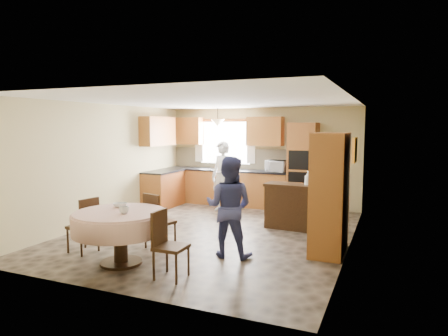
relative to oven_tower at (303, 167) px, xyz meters
name	(u,v)px	position (x,y,z in m)	size (l,w,h in m)	color
floor	(213,233)	(-1.15, -2.69, -1.06)	(5.00, 6.00, 0.01)	brown
ceiling	(213,101)	(-1.15, -2.69, 1.44)	(5.00, 6.00, 0.01)	white
wall_back	(261,157)	(-1.15, 0.31, 0.19)	(5.00, 0.02, 2.50)	tan
wall_front	(109,192)	(-1.15, -5.69, 0.19)	(5.00, 0.02, 2.50)	tan
wall_left	(106,163)	(-3.65, -2.69, 0.19)	(0.02, 6.00, 2.50)	tan
wall_right	(351,174)	(1.35, -2.69, 0.19)	(0.02, 6.00, 2.50)	tan
window	(225,143)	(-2.15, 0.29, 0.54)	(1.40, 0.03, 1.10)	white
curtain_left	(199,140)	(-2.90, 0.24, 0.59)	(0.22, 0.02, 1.15)	white
curtain_right	(251,141)	(-1.40, 0.24, 0.59)	(0.22, 0.02, 1.15)	white
base_cab_back	(226,188)	(-2.00, 0.01, -0.62)	(3.30, 0.60, 0.88)	#AC6C2D
counter_back	(226,170)	(-2.00, 0.01, -0.16)	(3.30, 0.64, 0.04)	black
base_cab_left	(163,189)	(-3.35, -0.89, -0.62)	(0.60, 1.20, 0.88)	#AC6C2D
counter_left	(163,171)	(-3.35, -0.89, -0.16)	(0.64, 1.20, 0.04)	black
backsplash	(230,159)	(-2.00, 0.30, 0.12)	(3.30, 0.02, 0.55)	#C0B288
wall_cab_left	(187,131)	(-3.20, 0.15, 0.85)	(0.85, 0.33, 0.72)	#BC682F
wall_cab_right	(265,131)	(-1.00, 0.15, 0.85)	(0.90, 0.33, 0.72)	#BC682F
wall_cab_side	(158,131)	(-3.48, -0.89, 0.85)	(0.33, 1.20, 0.72)	#BC682F
oven_tower	(303,167)	(0.00, 0.00, 0.00)	(0.66, 0.62, 2.12)	#AC6C2D
oven_upper	(300,160)	(0.00, -0.31, 0.19)	(0.56, 0.01, 0.45)	black
oven_lower	(300,182)	(0.00, -0.31, -0.31)	(0.56, 0.01, 0.45)	black
pendant	(218,123)	(-2.15, -0.19, 1.06)	(0.36, 0.36, 0.18)	beige
sideboard	(295,208)	(0.22, -1.78, -0.64)	(1.18, 0.49, 0.84)	#37210F
space_heater	(318,215)	(0.66, -1.61, -0.77)	(0.42, 0.29, 0.58)	black
cupboard	(330,193)	(1.07, -3.04, -0.09)	(0.51, 1.01, 1.93)	#AC6C2D
dining_table	(120,223)	(-1.69, -4.80, -0.44)	(1.39, 1.39, 0.79)	#37210F
chair_left	(86,223)	(-2.53, -4.59, -0.56)	(0.45, 0.45, 0.90)	#37210F
chair_back	(157,218)	(-1.60, -3.96, -0.54)	(0.50, 0.50, 0.93)	#37210F
chair_right	(166,241)	(-0.79, -4.99, -0.56)	(0.40, 0.40, 0.91)	#37210F
framed_picture	(354,150)	(1.32, -1.78, 0.54)	(0.06, 0.56, 0.46)	gold
microwave	(277,166)	(-0.63, -0.04, 0.00)	(0.51, 0.35, 0.29)	silver
person_sink	(222,177)	(-1.76, -0.80, -0.22)	(0.61, 0.40, 1.67)	silver
person_dining	(229,207)	(-0.35, -3.83, -0.27)	(0.77, 0.60, 1.58)	navy
bowl_sideboard	(280,185)	(-0.08, -1.78, -0.19)	(0.22, 0.22, 0.05)	#B2B2B2
bottle_sideboard	(308,179)	(0.46, -1.78, -0.05)	(0.13, 0.13, 0.32)	silver
cup_table	(124,210)	(-1.53, -4.90, -0.22)	(0.14, 0.14, 0.11)	#B2B2B2
bowl_table	(120,205)	(-1.88, -4.54, -0.24)	(0.21, 0.21, 0.06)	#B2B2B2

